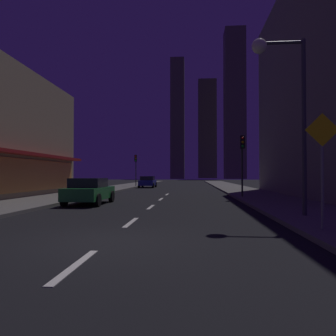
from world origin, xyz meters
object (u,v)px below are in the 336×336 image
Objects in this scene: street_lamp_right at (281,82)px; pedestrian_crossing_sign at (322,161)px; car_parked_far at (148,182)px; fire_hydrant_far_left at (98,189)px; traffic_light_near_right at (242,152)px; car_parked_near at (89,191)px; traffic_light_far_left at (136,163)px.

street_lamp_right is 2.09× the size of pedestrian_crossing_sign.
pedestrian_crossing_sign reaches higher than car_parked_far.
car_parked_far is 14.11m from fire_hydrant_far_left.
street_lamp_right reaches higher than pedestrian_crossing_sign.
car_parked_far reaches higher than fire_hydrant_far_left.
traffic_light_near_right reaches higher than fire_hydrant_far_left.
car_parked_near is 10.55m from traffic_light_near_right.
traffic_light_far_left is (-1.90, 1.99, 2.45)m from car_parked_far.
street_lamp_right is at bearing 93.99° from pedestrian_crossing_sign.
traffic_light_near_right reaches higher than car_parked_far.
pedestrian_crossing_sign is (9.20, -31.62, 1.28)m from car_parked_far.
traffic_light_far_left is at bearing 133.69° from car_parked_far.
car_parked_near is at bearing -152.47° from traffic_light_near_right.
fire_hydrant_far_left is 12.57m from traffic_light_near_right.
traffic_light_near_right is 1.33× the size of pedestrian_crossing_sign.
car_parked_near is 9.57m from fire_hydrant_far_left.
traffic_light_near_right is at bearing -63.76° from car_parked_far.
fire_hydrant_far_left is 0.10× the size of street_lamp_right.
traffic_light_far_left is 1.33× the size of pedestrian_crossing_sign.
pedestrian_crossing_sign is at bearing -57.00° from fire_hydrant_far_left.
fire_hydrant_far_left is 0.21× the size of pedestrian_crossing_sign.
pedestrian_crossing_sign is at bearing -42.46° from car_parked_near.
fire_hydrant_far_left is at bearing 127.78° from street_lamp_right.
car_parked_near is 0.64× the size of street_lamp_right.
traffic_light_far_left is (-11.00, 20.45, 0.00)m from traffic_light_near_right.
street_lamp_right reaches higher than traffic_light_far_left.
traffic_light_far_left reaches higher than pedestrian_crossing_sign.
street_lamp_right is at bearing -72.49° from car_parked_far.
fire_hydrant_far_left is (-2.30, 9.29, -0.29)m from car_parked_near.
car_parked_near is 12.54m from pedestrian_crossing_sign.
pedestrian_crossing_sign reaches higher than car_parked_near.
car_parked_far is 3.68m from traffic_light_far_left.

